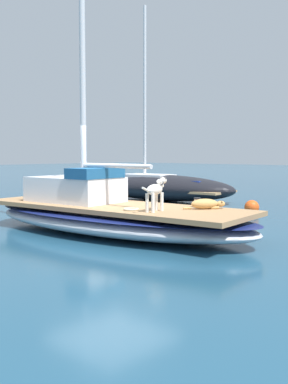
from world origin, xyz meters
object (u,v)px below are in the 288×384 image
Objects in this scene: deck_winch at (197,203)px; dog_tan at (206,204)px; coiled_rope at (131,209)px; sailboat_main at (112,219)px; dog_white at (156,191)px; mooring_buoy at (252,207)px; moored_boat_starboard_side at (158,186)px.

dog_tan is at bearing -109.76° from deck_winch.
dog_tan is 2.62× the size of coiled_rope.
sailboat_main is 1.72m from dog_white.
coiled_rope is 0.74× the size of mooring_buoy.
sailboat_main is 0.99× the size of moored_boat_starboard_side.
deck_winch is 0.48× the size of mooring_buoy.
sailboat_main is at bearing 171.94° from mooring_buoy.
coiled_rope is 0.04× the size of moored_boat_starboard_side.
moored_boat_starboard_side is at bearing 48.47° from dog_tan.
dog_white is 4.44× the size of deck_winch.
coiled_rope is at bearing -176.45° from mooring_buoy.
coiled_rope is at bearing 141.39° from dog_tan.
mooring_buoy is at bearing -104.63° from moored_boat_starboard_side.
dog_tan is at bearing -38.61° from coiled_rope.
sailboat_main is 8.82× the size of dog_tan.
deck_winch is at bearing -61.83° from sailboat_main.
dog_white is at bearing -98.20° from sailboat_main.
dog_tan is at bearing -26.65° from dog_white.
dog_tan reaches higher than sailboat_main.
sailboat_main is 8.02× the size of dog_white.
dog_white is at bearing -65.22° from coiled_rope.
coiled_rope is at bearing -142.36° from moored_boat_starboard_side.
sailboat_main is 17.00× the size of mooring_buoy.
dog_tan is 4.46m from mooring_buoy.
mooring_buoy is at bearing 17.59° from dog_tan.
sailboat_main is at bearing 81.80° from dog_white.
coiled_rope reaches higher than sailboat_main.
coiled_rope is at bearing -112.90° from sailboat_main.
dog_white reaches higher than sailboat_main.
deck_winch is (1.15, -0.19, -0.32)m from dog_white.
dog_tan is at bearing -68.53° from sailboat_main.
dog_white is at bearing 170.57° from deck_winch.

